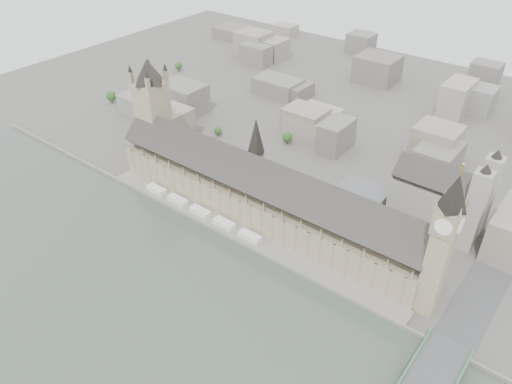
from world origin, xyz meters
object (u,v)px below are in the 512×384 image
Objects in this scene: palace_of_westminster at (261,194)px; westminster_abbey at (441,198)px; elizabeth_tower at (443,238)px; victoria_tower at (153,110)px.

palace_of_westminster is 134.09m from westminster_abbey.
elizabeth_tower reaches higher than palace_of_westminster.
victoria_tower is 244.79m from westminster_abbey.
elizabeth_tower is 260.64m from victoria_tower.
victoria_tower is 1.47× the size of westminster_abbey.
elizabeth_tower is (138.00, -11.70, 35.38)m from palace_of_westminster.
palace_of_westminster is at bearing 175.15° from elizabeth_tower.
elizabeth_tower is 1.58× the size of westminster_abbey.
westminster_abbey is at bearing 34.17° from palace_of_westminster.
victoria_tower is at bearing 177.04° from palace_of_westminster.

